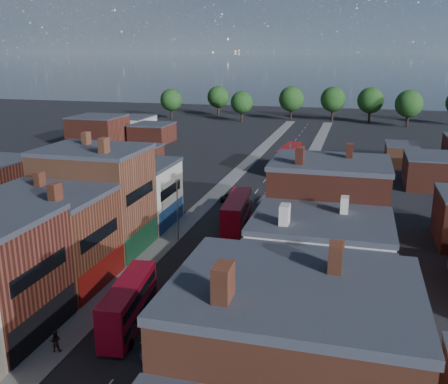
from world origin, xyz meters
The scene contains 14 objects.
pavement_west centered at (-6.50, 50.00, 0.06)m, with size 3.00×200.00×0.12m, color gray.
pavement_east centered at (6.50, 50.00, 0.06)m, with size 3.00×200.00×0.12m, color gray.
terrace_east centered at (14.00, 0.00, 6.15)m, with size 12.00×80.00×12.29m, color maroon.
lamp_post_1 centered at (5.20, 0.00, 4.70)m, with size 0.25×0.70×8.12m.
lamp_post_2 centered at (-5.20, 30.00, 4.70)m, with size 0.25×0.70×8.12m.
lamp_post_3 centered at (5.20, 60.00, 4.70)m, with size 0.25×0.70×8.12m.
bus_0 centered at (-1.98, 8.61, 2.34)m, with size 3.48×10.24×4.33m.
bus_1 centered at (1.50, 34.80, 2.68)m, with size 3.65×11.69×4.97m.
bus_2 centered at (3.50, 71.69, 2.93)m, with size 3.66×12.71×5.43m.
car_1 centered at (1.48, 5.62, 0.56)m, with size 1.18×3.38×1.11m, color #122450.
car_2 centered at (-3.41, 49.19, 0.55)m, with size 1.81×3.93×1.09m, color black.
car_3 centered at (2.67, 49.61, 0.59)m, with size 1.66×4.08×1.18m, color silver.
ped_1 centered at (-6.14, 3.53, 1.04)m, with size 0.89×0.49×1.84m, color #391B16.
ped_3 centered at (7.46, 14.00, 1.10)m, with size 1.15×0.52×1.97m, color #4F4B44.
Camera 1 is at (16.41, -27.50, 23.71)m, focal length 40.00 mm.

